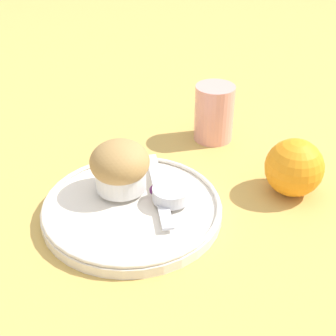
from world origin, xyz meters
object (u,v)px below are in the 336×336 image
object	(u,v)px
butter_knife	(159,188)
orange_fruit	(294,168)
muffin	(120,166)
juice_glass	(214,113)

from	to	relation	value
butter_knife	orange_fruit	world-z (taller)	orange_fruit
muffin	butter_knife	bearing A→B (deg)	40.22
muffin	juice_glass	xyz separation A→B (m)	(-0.03, 0.22, -0.01)
orange_fruit	juice_glass	bearing A→B (deg)	168.42
muffin	butter_knife	distance (m)	0.06
butter_knife	juice_glass	distance (m)	0.20
butter_knife	muffin	bearing A→B (deg)	-104.99
muffin	butter_knife	size ratio (longest dim) A/B	0.53
juice_glass	muffin	bearing A→B (deg)	-82.55
muffin	orange_fruit	distance (m)	0.24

